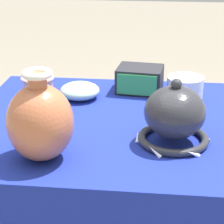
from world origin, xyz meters
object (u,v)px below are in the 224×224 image
vase_dome_bell (174,117)px  bowl_shallow_celadon (80,91)px  vase_tall_bulbous (40,121)px  pot_squat_porcelain (185,87)px  cup_wide_rose (38,85)px  mosaic_tile_box (140,79)px

vase_dome_bell → bowl_shallow_celadon: size_ratio=1.52×
vase_tall_bulbous → pot_squat_porcelain: size_ratio=1.87×
vase_tall_bulbous → bowl_shallow_celadon: size_ratio=1.72×
bowl_shallow_celadon → cup_wide_rose: bearing=171.4°
vase_dome_bell → bowl_shallow_celadon: bearing=136.0°
vase_tall_bulbous → bowl_shallow_celadon: bearing=87.1°
vase_dome_bell → cup_wide_rose: (-0.48, 0.34, -0.04)m
mosaic_tile_box → cup_wide_rose: (-0.37, -0.08, -0.01)m
mosaic_tile_box → cup_wide_rose: mosaic_tile_box is taller
bowl_shallow_celadon → pot_squat_porcelain: size_ratio=1.09×
vase_tall_bulbous → vase_dome_bell: 0.37m
bowl_shallow_celadon → vase_dome_bell: bearing=-44.0°
cup_wide_rose → bowl_shallow_celadon: 0.16m
vase_tall_bulbous → vase_dome_bell: (0.35, 0.13, -0.03)m
vase_tall_bulbous → cup_wide_rose: (-0.14, 0.47, -0.07)m
vase_dome_bell → mosaic_tile_box: 0.43m
mosaic_tile_box → vase_dome_bell: bearing=-67.7°
vase_dome_bell → cup_wide_rose: 0.59m
pot_squat_porcelain → vase_tall_bulbous: bearing=-128.5°
mosaic_tile_box → pot_squat_porcelain: mosaic_tile_box is taller
cup_wide_rose → pot_squat_porcelain: (0.53, 0.03, 0.00)m
cup_wide_rose → mosaic_tile_box: bearing=11.6°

